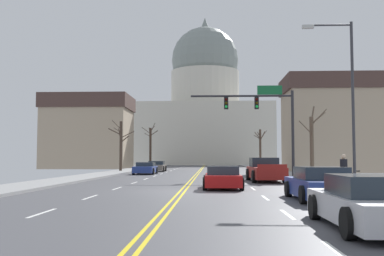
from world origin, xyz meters
TOP-DOWN VIEW (x-y plane):
  - ground at (0.00, -0.00)m, footprint 20.00×180.00m
  - signal_gantry at (5.41, 13.25)m, footprint 7.91×0.41m
  - street_lamp_right at (7.88, 0.49)m, footprint 2.44×0.24m
  - capitol_building at (0.00, 82.04)m, footprint 29.24×23.58m
  - pickup_truck_near_00 at (5.00, 9.24)m, footprint 2.33×5.80m
  - sedan_near_01 at (1.95, 1.92)m, footprint 2.00×4.26m
  - sedan_near_02 at (5.43, -4.24)m, footprint 2.09×4.62m
  - sedan_near_03 at (4.96, -11.02)m, footprint 2.08×4.69m
  - sedan_oncoming_00 at (-4.97, 22.01)m, footprint 2.06×4.58m
  - sedan_oncoming_01 at (-4.96, 30.60)m, footprint 2.14×4.23m
  - flank_building_00 at (-16.53, 43.61)m, footprint 12.33×8.80m
  - flank_building_01 at (16.24, 29.58)m, footprint 13.34×7.81m
  - bare_tree_00 at (8.37, 10.15)m, footprint 2.03×2.15m
  - bare_tree_01 at (-8.69, 28.41)m, footprint 2.79×1.84m
  - bare_tree_02 at (8.99, 49.11)m, footprint 2.01×2.46m
  - bare_tree_03 at (-7.96, 47.70)m, footprint 2.41×1.91m
  - pedestrian_00 at (7.67, 0.40)m, footprint 0.35×0.34m
  - bicycle_parked at (8.63, 1.55)m, footprint 0.12×1.77m

SIDE VIEW (x-z plane):
  - ground at x=0.00m, z-range -0.08..0.12m
  - bicycle_parked at x=8.63m, z-range 0.06..0.91m
  - sedan_near_01 at x=1.95m, z-range -0.04..1.13m
  - sedan_oncoming_00 at x=-4.97m, z-range -0.02..1.11m
  - sedan_near_03 at x=4.96m, z-range -0.04..1.17m
  - sedan_oncoming_01 at x=-4.96m, z-range -0.03..1.16m
  - sedan_near_02 at x=5.43m, z-range -0.04..1.22m
  - pickup_truck_near_00 at x=5.00m, z-range -0.08..1.51m
  - pedestrian_00 at x=7.67m, z-range 0.22..1.82m
  - bare_tree_00 at x=8.37m, z-range 0.07..5.24m
  - bare_tree_01 at x=-8.69m, z-range 0.31..5.87m
  - bare_tree_02 at x=8.99m, z-range 0.36..6.19m
  - bare_tree_03 at x=-7.96m, z-range -0.05..6.80m
  - street_lamp_right at x=7.88m, z-range 0.89..8.94m
  - signal_gantry at x=5.41m, z-range 1.61..8.60m
  - flank_building_00 at x=-16.53m, z-range 0.07..10.66m
  - flank_building_01 at x=16.24m, z-range 0.06..10.68m
  - capitol_building at x=0.00m, z-range -4.70..29.48m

